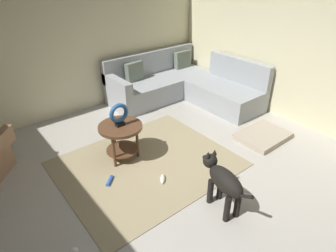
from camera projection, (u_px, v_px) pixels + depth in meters
name	position (u px, v px, depth m)	size (l,w,h in m)	color
ground_plane	(170.00, 199.00, 3.46)	(6.00, 6.00, 0.10)	#B7B2A8
wall_back	(59.00, 39.00, 4.75)	(6.00, 0.12, 2.70)	beige
wall_right	(319.00, 45.00, 4.37)	(0.12, 6.00, 2.70)	beige
area_rug	(147.00, 164.00, 3.99)	(2.30, 1.90, 0.01)	tan
sectional_couch	(183.00, 86.00, 5.74)	(2.20, 2.25, 0.88)	#9EA3A8
side_table	(121.00, 133.00, 3.91)	(0.60, 0.60, 0.54)	brown
torus_sculpture	(119.00, 114.00, 3.76)	(0.28, 0.08, 0.33)	black
dog_bed_mat	(263.00, 136.00, 4.55)	(0.80, 0.60, 0.09)	#B2A38E
dog	(223.00, 181.00, 3.12)	(0.32, 0.84, 0.63)	black
dog_toy_ball	(75.00, 252.00, 2.74)	(0.07, 0.07, 0.07)	silver
dog_toy_rope	(110.00, 181.00, 3.64)	(0.05, 0.05, 0.18)	blue
dog_toy_bone	(163.00, 179.00, 3.67)	(0.18, 0.06, 0.06)	silver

